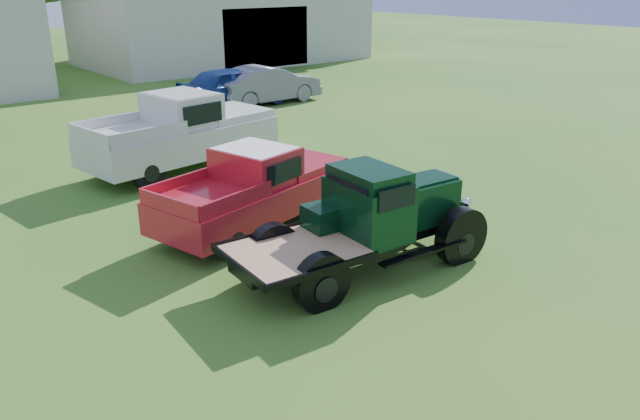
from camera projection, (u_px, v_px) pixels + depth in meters
ground at (356, 291)px, 10.45m from camera, size 120.00×120.00×0.00m
shed_right at (224, 17)px, 37.35m from camera, size 16.80×9.20×5.20m
vintage_flatbed at (364, 221)px, 10.89m from camera, size 4.88×2.28×1.88m
red_pickup at (254, 188)px, 12.86m from camera, size 4.95×2.80×1.70m
white_pickup at (180, 132)px, 16.74m from camera, size 5.70×2.82×2.01m
misc_car_blue at (234, 86)px, 24.92m from camera, size 4.69×1.94×1.59m
misc_car_grey at (267, 85)px, 25.50m from camera, size 4.62×1.66×1.52m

